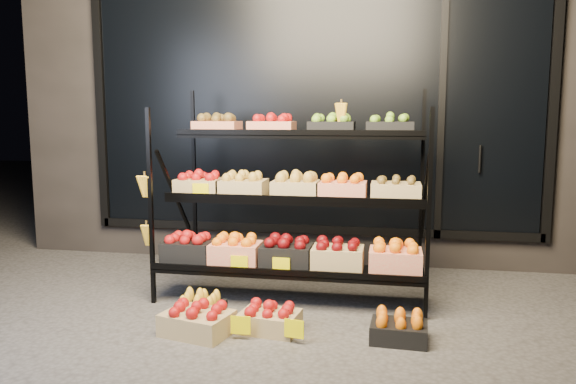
% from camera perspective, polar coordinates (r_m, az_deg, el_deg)
% --- Properties ---
extents(ground, '(24.00, 24.00, 0.00)m').
position_cam_1_polar(ground, '(4.09, -0.93, -12.83)').
color(ground, '#514F4C').
rests_on(ground, ground).
extents(building, '(6.00, 2.08, 3.50)m').
position_cam_1_polar(building, '(6.39, 3.65, 10.57)').
color(building, '#2D2826').
rests_on(building, ground).
extents(display_rack, '(2.18, 1.02, 1.66)m').
position_cam_1_polar(display_rack, '(4.47, 0.38, -0.62)').
color(display_rack, black).
rests_on(display_rack, ground).
extents(tag_floor_a, '(0.13, 0.01, 0.12)m').
position_cam_1_polar(tag_floor_a, '(3.75, -4.83, -13.89)').
color(tag_floor_a, '#E5D600').
rests_on(tag_floor_a, ground).
extents(tag_floor_b, '(0.13, 0.01, 0.12)m').
position_cam_1_polar(tag_floor_b, '(3.68, 0.62, -14.30)').
color(tag_floor_b, '#E5D600').
rests_on(tag_floor_b, ground).
extents(floor_crate_left, '(0.50, 0.42, 0.21)m').
position_cam_1_polar(floor_crate_left, '(3.86, -9.22, -12.66)').
color(floor_crate_left, tan).
rests_on(floor_crate_left, ground).
extents(floor_crate_midleft, '(0.34, 0.25, 0.18)m').
position_cam_1_polar(floor_crate_midleft, '(4.14, -8.91, -11.48)').
color(floor_crate_midleft, black).
rests_on(floor_crate_midleft, ground).
extents(floor_crate_midright, '(0.42, 0.33, 0.20)m').
position_cam_1_polar(floor_crate_midright, '(3.87, -1.87, -12.65)').
color(floor_crate_midright, tan).
rests_on(floor_crate_midright, ground).
extents(floor_crate_right, '(0.37, 0.28, 0.19)m').
position_cam_1_polar(floor_crate_right, '(3.77, 11.21, -13.42)').
color(floor_crate_right, black).
rests_on(floor_crate_right, ground).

